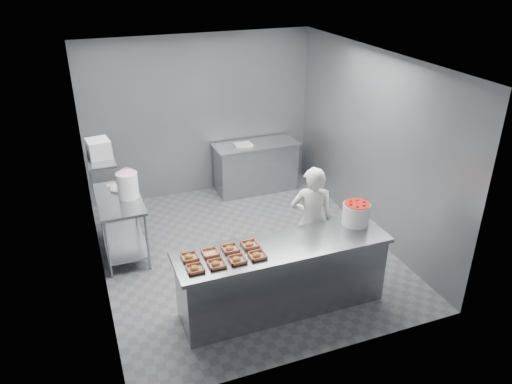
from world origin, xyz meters
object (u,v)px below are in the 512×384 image
(tray_1, at_px, (216,264))
(tray_4, at_px, (189,257))
(tray_5, at_px, (210,253))
(glaze_bucket, at_px, (128,184))
(appliance, at_px, (99,148))
(back_counter, at_px, (256,167))
(tray_0, at_px, (195,269))
(tray_7, at_px, (250,245))
(tray_2, at_px, (237,260))
(tray_3, at_px, (257,255))
(service_counter, at_px, (283,277))
(strawberry_tub, at_px, (356,213))
(prep_table, at_px, (121,217))
(worker, at_px, (311,221))
(tray_6, at_px, (230,249))

(tray_1, bearing_deg, tray_4, 134.85)
(tray_5, xyz_separation_m, glaze_bucket, (-0.66, 1.80, 0.17))
(tray_4, height_order, appliance, appliance)
(tray_5, bearing_deg, back_counter, 60.72)
(tray_5, distance_m, appliance, 2.15)
(back_counter, bearing_deg, tray_5, -119.28)
(back_counter, bearing_deg, tray_0, -120.65)
(tray_0, bearing_deg, tray_7, 18.53)
(tray_2, height_order, tray_3, same)
(tray_1, height_order, tray_4, same)
(service_counter, relative_size, strawberry_tub, 7.64)
(service_counter, bearing_deg, prep_table, 130.24)
(prep_table, height_order, appliance, appliance)
(tray_4, bearing_deg, tray_7, 0.00)
(worker, bearing_deg, tray_1, 45.70)
(tray_0, xyz_separation_m, glaze_bucket, (-0.41, 2.05, 0.17))
(tray_1, distance_m, tray_2, 0.24)
(prep_table, height_order, tray_1, tray_1)
(worker, height_order, appliance, appliance)
(tray_6, xyz_separation_m, strawberry_tub, (1.67, 0.03, 0.13))
(tray_3, height_order, tray_5, tray_3)
(tray_0, bearing_deg, tray_2, 0.00)
(tray_7, bearing_deg, tray_6, 180.00)
(glaze_bucket, bearing_deg, tray_3, -61.03)
(tray_3, relative_size, tray_7, 1.00)
(tray_6, relative_size, tray_7, 1.00)
(tray_1, xyz_separation_m, glaze_bucket, (-0.65, 2.05, 0.17))
(tray_4, relative_size, appliance, 0.59)
(tray_1, relative_size, appliance, 0.59)
(back_counter, distance_m, tray_5, 3.62)
(service_counter, distance_m, glaze_bucket, 2.53)
(tray_6, distance_m, strawberry_tub, 1.68)
(service_counter, xyz_separation_m, appliance, (-1.82, 1.88, 1.23))
(tray_2, relative_size, tray_3, 1.00)
(tray_5, bearing_deg, tray_1, -90.72)
(tray_2, relative_size, tray_5, 1.00)
(tray_1, distance_m, tray_5, 0.24)
(prep_table, height_order, strawberry_tub, strawberry_tub)
(tray_1, relative_size, tray_4, 1.00)
(service_counter, xyz_separation_m, back_counter, (0.90, 3.25, -0.00))
(prep_table, bearing_deg, tray_7, -55.17)
(service_counter, distance_m, tray_4, 1.20)
(tray_3, distance_m, tray_7, 0.24)
(appliance, bearing_deg, tray_2, -66.34)
(tray_1, distance_m, glaze_bucket, 2.15)
(prep_table, bearing_deg, tray_4, -73.19)
(tray_0, bearing_deg, worker, 22.15)
(prep_table, xyz_separation_m, glaze_bucket, (0.14, -0.02, 0.50))
(worker, bearing_deg, strawberry_tub, 150.89)
(tray_7, relative_size, glaze_bucket, 0.42)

